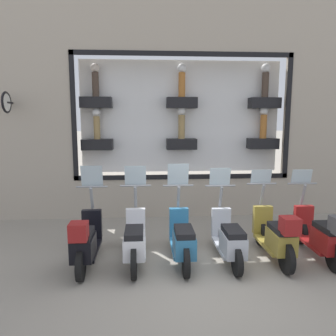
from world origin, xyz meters
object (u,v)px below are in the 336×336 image
Objects in this scene: scooter_red_0 at (321,235)px; scooter_teal_3 at (182,239)px; scooter_olive_1 at (276,236)px; scooter_silver_2 at (229,239)px; scooter_black_5 at (86,241)px; scooter_white_4 at (135,240)px.

scooter_teal_3 is at bearing 88.58° from scooter_red_0.
scooter_red_0 is 1.00× the size of scooter_olive_1.
scooter_teal_3 reaches higher than scooter_silver_2.
scooter_red_0 is 1.01× the size of scooter_silver_2.
scooter_black_5 is at bearing 92.07° from scooter_teal_3.
scooter_olive_1 is 2.55m from scooter_white_4.
scooter_black_5 is (-0.06, 0.85, 0.04)m from scooter_white_4.
scooter_white_4 is at bearing 89.80° from scooter_silver_2.
scooter_white_4 is 0.85m from scooter_black_5.
scooter_black_5 is (-0.06, 1.70, 0.04)m from scooter_teal_3.
scooter_teal_3 is at bearing 87.96° from scooter_olive_1.
scooter_red_0 is 1.00× the size of scooter_teal_3.
scooter_silver_2 reaches higher than scooter_red_0.
scooter_silver_2 is at bearing -90.20° from scooter_white_4.
scooter_teal_3 is 1.00× the size of scooter_black_5.
scooter_white_4 is (0.06, 2.54, -0.04)m from scooter_olive_1.
scooter_silver_2 is 1.00× the size of scooter_teal_3.
scooter_red_0 is 4.24m from scooter_black_5.
scooter_white_4 is at bearing 89.97° from scooter_teal_3.
scooter_red_0 is 3.39m from scooter_white_4.
scooter_black_5 reaches higher than scooter_olive_1.
scooter_black_5 is at bearing 90.02° from scooter_olive_1.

